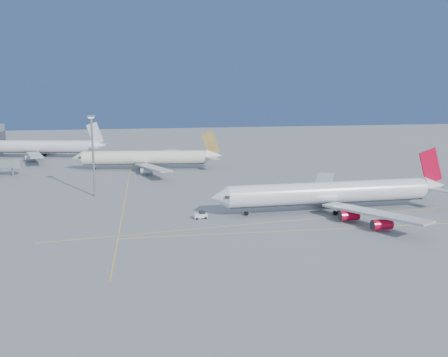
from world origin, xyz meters
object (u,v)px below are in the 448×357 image
(airliner_third, at_px, (41,147))
(pushback_tug, at_px, (201,215))
(airliner_virgin, at_px, (334,193))
(light_mast, at_px, (93,149))
(airliner_etihad, at_px, (148,158))

(airliner_third, bearing_deg, pushback_tug, -50.93)
(airliner_virgin, bearing_deg, pushback_tug, -179.34)
(airliner_virgin, distance_m, pushback_tug, 40.11)
(light_mast, bearing_deg, pushback_tug, -44.43)
(airliner_third, height_order, pushback_tug, airliner_third)
(pushback_tug, xyz_separation_m, light_mast, (-32.07, 31.43, 14.86))
(airliner_etihad, height_order, light_mast, light_mast)
(airliner_third, height_order, light_mast, light_mast)
(airliner_virgin, distance_m, airliner_etihad, 93.23)
(pushback_tug, height_order, light_mast, light_mast)
(airliner_virgin, relative_size, airliner_etihad, 1.15)
(airliner_etihad, height_order, pushback_tug, airliner_etihad)
(airliner_etihad, distance_m, airliner_third, 65.76)
(airliner_etihad, xyz_separation_m, pushback_tug, (14.45, -78.05, -4.13))
(airliner_virgin, height_order, airliner_etihad, airliner_virgin)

